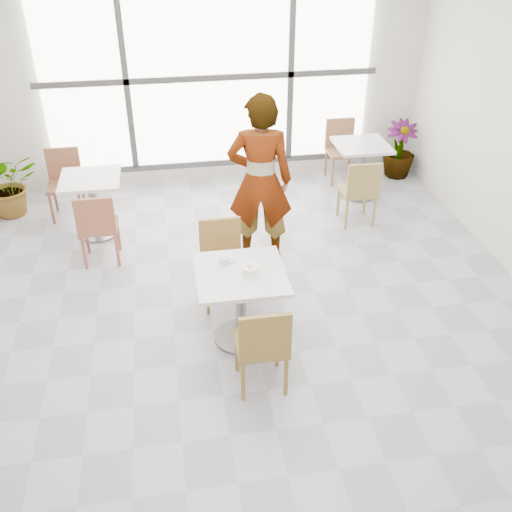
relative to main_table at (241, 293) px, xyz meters
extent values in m
plane|color=#9E9EA5|center=(0.12, 0.16, -0.52)|extent=(7.00, 7.00, 0.00)
plane|color=silver|center=(0.12, 3.66, 0.98)|extent=(6.00, 0.00, 6.00)
cube|color=white|center=(0.12, 3.60, 0.98)|extent=(4.40, 0.04, 2.40)
cube|color=#3F3F42|center=(0.12, 3.57, 0.98)|extent=(4.60, 0.05, 0.08)
cube|color=#3F3F42|center=(-0.98, 3.57, 0.98)|extent=(0.08, 0.05, 2.40)
cube|color=#3F3F42|center=(1.22, 3.57, 0.98)|extent=(0.08, 0.05, 2.40)
cube|color=#3F3F42|center=(0.12, 3.57, -0.24)|extent=(4.60, 0.05, 0.08)
cube|color=silver|center=(0.00, 0.00, 0.21)|extent=(0.80, 0.80, 0.04)
cylinder|color=slate|center=(0.00, 0.00, -0.17)|extent=(0.10, 0.10, 0.71)
cylinder|color=slate|center=(0.00, 0.00, -0.51)|extent=(0.52, 0.52, 0.03)
cube|color=olive|center=(0.08, -0.61, -0.09)|extent=(0.42, 0.42, 0.04)
cube|color=olive|center=(0.08, -0.80, 0.14)|extent=(0.42, 0.04, 0.42)
cylinder|color=olive|center=(0.26, -0.43, -0.32)|extent=(0.04, 0.04, 0.41)
cylinder|color=olive|center=(0.26, -0.79, -0.32)|extent=(0.04, 0.04, 0.41)
cylinder|color=olive|center=(-0.10, -0.43, -0.32)|extent=(0.04, 0.04, 0.41)
cylinder|color=olive|center=(-0.10, -0.79, -0.32)|extent=(0.04, 0.04, 0.41)
cube|color=olive|center=(-0.10, 0.61, -0.09)|extent=(0.42, 0.42, 0.04)
cube|color=olive|center=(-0.10, 0.80, 0.14)|extent=(0.42, 0.04, 0.42)
cylinder|color=olive|center=(-0.28, 0.43, -0.32)|extent=(0.04, 0.04, 0.41)
cylinder|color=olive|center=(-0.28, 0.79, -0.32)|extent=(0.04, 0.04, 0.41)
cylinder|color=olive|center=(0.08, 0.43, -0.32)|extent=(0.04, 0.04, 0.41)
cylinder|color=olive|center=(0.08, 0.79, -0.32)|extent=(0.04, 0.04, 0.41)
cylinder|color=white|center=(0.08, -0.04, 0.23)|extent=(0.21, 0.21, 0.01)
cylinder|color=white|center=(0.08, -0.04, 0.27)|extent=(0.16, 0.16, 0.07)
torus|color=white|center=(0.08, -0.04, 0.31)|extent=(0.16, 0.16, 0.01)
cylinder|color=beige|center=(0.08, -0.04, 0.27)|extent=(0.14, 0.14, 0.05)
cylinder|color=beige|center=(0.10, -0.04, 0.31)|extent=(0.03, 0.03, 0.02)
cylinder|color=beige|center=(0.09, -0.05, 0.30)|extent=(0.03, 0.03, 0.02)
cylinder|color=beige|center=(0.08, -0.03, 0.31)|extent=(0.03, 0.03, 0.02)
cylinder|color=beige|center=(0.06, -0.03, 0.31)|extent=(0.03, 0.03, 0.02)
cylinder|color=beige|center=(0.07, -0.04, 0.31)|extent=(0.03, 0.03, 0.01)
cylinder|color=beige|center=(0.11, -0.06, 0.31)|extent=(0.03, 0.03, 0.01)
cylinder|color=beige|center=(0.08, -0.08, 0.31)|extent=(0.03, 0.03, 0.01)
cylinder|color=beige|center=(0.11, -0.07, 0.30)|extent=(0.03, 0.03, 0.02)
cylinder|color=#F4E89D|center=(0.12, -0.04, 0.31)|extent=(0.03, 0.03, 0.02)
cylinder|color=#F3E39D|center=(0.05, -0.02, 0.30)|extent=(0.03, 0.03, 0.02)
cylinder|color=silver|center=(-0.13, 0.16, 0.23)|extent=(0.13, 0.13, 0.01)
cylinder|color=silver|center=(-0.13, 0.16, 0.27)|extent=(0.08, 0.08, 0.06)
torus|color=silver|center=(-0.09, 0.16, 0.27)|extent=(0.05, 0.01, 0.05)
cylinder|color=black|center=(-0.13, 0.16, 0.29)|extent=(0.07, 0.07, 0.00)
cube|color=#AEAEB2|center=(-0.08, 0.14, 0.24)|extent=(0.09, 0.05, 0.00)
sphere|color=#AEAEB2|center=(-0.04, 0.16, 0.24)|extent=(0.02, 0.02, 0.02)
imported|color=black|center=(0.42, 1.40, 0.44)|extent=(0.77, 0.57, 1.93)
cube|color=silver|center=(-1.47, 2.28, 0.21)|extent=(0.70, 0.70, 0.04)
cylinder|color=slate|center=(-1.47, 2.28, -0.17)|extent=(0.10, 0.10, 0.71)
cylinder|color=slate|center=(-1.47, 2.28, -0.51)|extent=(0.52, 0.52, 0.03)
cube|color=silver|center=(2.04, 2.78, 0.21)|extent=(0.70, 0.70, 0.04)
cylinder|color=slate|center=(2.04, 2.78, -0.17)|extent=(0.10, 0.10, 0.71)
cylinder|color=slate|center=(2.04, 2.78, -0.51)|extent=(0.52, 0.52, 0.03)
cube|color=#9A533B|center=(-1.37, 1.65, -0.09)|extent=(0.42, 0.42, 0.04)
cube|color=#9A533B|center=(-1.37, 1.46, 0.14)|extent=(0.42, 0.04, 0.42)
cylinder|color=#9A533B|center=(-1.19, 1.83, -0.32)|extent=(0.04, 0.04, 0.41)
cylinder|color=#9A533B|center=(-1.19, 1.47, -0.32)|extent=(0.04, 0.04, 0.41)
cylinder|color=#9A533B|center=(-1.55, 1.83, -0.32)|extent=(0.04, 0.04, 0.41)
cylinder|color=#9A533B|center=(-1.55, 1.47, -0.32)|extent=(0.04, 0.04, 0.41)
cube|color=brown|center=(-1.86, 2.80, -0.09)|extent=(0.42, 0.42, 0.04)
cube|color=brown|center=(-1.86, 2.99, 0.14)|extent=(0.42, 0.04, 0.42)
cylinder|color=brown|center=(-2.04, 2.62, -0.32)|extent=(0.04, 0.04, 0.41)
cylinder|color=brown|center=(-2.04, 2.98, -0.32)|extent=(0.04, 0.04, 0.41)
cylinder|color=brown|center=(-1.68, 2.62, -0.32)|extent=(0.04, 0.04, 0.41)
cylinder|color=brown|center=(-1.68, 2.98, -0.32)|extent=(0.04, 0.04, 0.41)
cube|color=olive|center=(1.77, 2.05, -0.09)|extent=(0.42, 0.42, 0.04)
cube|color=olive|center=(1.77, 1.86, 0.14)|extent=(0.42, 0.04, 0.42)
cylinder|color=olive|center=(1.95, 2.23, -0.32)|extent=(0.04, 0.04, 0.41)
cylinder|color=olive|center=(1.95, 1.87, -0.32)|extent=(0.04, 0.04, 0.41)
cylinder|color=olive|center=(1.59, 2.23, -0.32)|extent=(0.04, 0.04, 0.41)
cylinder|color=olive|center=(1.59, 1.87, -0.32)|extent=(0.04, 0.04, 0.41)
cube|color=#966546|center=(1.95, 3.30, -0.09)|extent=(0.42, 0.42, 0.04)
cube|color=#966546|center=(1.95, 3.49, 0.14)|extent=(0.42, 0.04, 0.42)
cylinder|color=#966546|center=(1.77, 3.12, -0.32)|extent=(0.04, 0.04, 0.41)
cylinder|color=#966546|center=(1.77, 3.48, -0.32)|extent=(0.04, 0.04, 0.41)
cylinder|color=#966546|center=(2.13, 3.12, -0.32)|extent=(0.04, 0.04, 0.41)
cylinder|color=#966546|center=(2.13, 3.48, -0.32)|extent=(0.04, 0.04, 0.41)
imported|color=#45733E|center=(-2.58, 3.00, -0.11)|extent=(0.94, 0.88, 0.83)
imported|color=#567B41|center=(2.82, 3.31, -0.11)|extent=(0.54, 0.54, 0.83)
camera|label=1|loc=(-0.57, -4.26, 3.10)|focal=40.92mm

